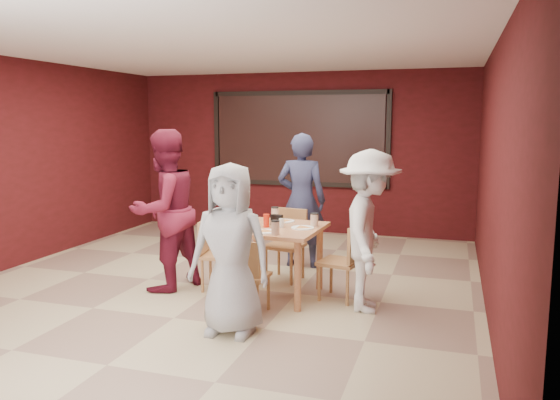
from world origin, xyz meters
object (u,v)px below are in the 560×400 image
(chair_back, at_px, (287,240))
(diner_back, at_px, (302,200))
(chair_front, at_px, (246,273))
(diner_left, at_px, (165,210))
(dining_table, at_px, (275,235))
(chair_right, at_px, (345,258))
(diner_right, at_px, (369,231))
(chair_left, at_px, (213,250))
(diner_front, at_px, (230,249))

(chair_back, height_order, diner_back, diner_back)
(chair_front, height_order, diner_back, diner_back)
(diner_back, height_order, diner_left, diner_left)
(dining_table, relative_size, chair_back, 1.21)
(chair_right, relative_size, diner_right, 0.51)
(chair_left, relative_size, diner_front, 0.52)
(dining_table, relative_size, chair_front, 1.33)
(chair_front, distance_m, diner_front, 0.58)
(chair_back, distance_m, chair_left, 0.97)
(diner_right, bearing_deg, chair_front, 109.91)
(diner_left, bearing_deg, diner_front, 71.60)
(chair_back, relative_size, diner_right, 0.52)
(chair_right, height_order, diner_right, diner_right)
(chair_back, bearing_deg, chair_front, -90.60)
(dining_table, relative_size, diner_back, 0.58)
(chair_back, distance_m, diner_left, 1.56)
(chair_left, relative_size, diner_back, 0.46)
(diner_front, distance_m, diner_left, 1.62)
(chair_front, bearing_deg, dining_table, 83.30)
(chair_right, distance_m, diner_front, 1.53)
(dining_table, height_order, chair_front, dining_table)
(chair_right, bearing_deg, diner_back, 124.28)
(chair_back, xyz_separation_m, chair_right, (0.85, -0.61, -0.01))
(chair_right, bearing_deg, chair_left, -177.76)
(chair_left, xyz_separation_m, diner_front, (0.72, -1.18, 0.33))
(chair_right, distance_m, diner_right, 0.51)
(chair_front, relative_size, chair_back, 0.91)
(diner_back, distance_m, diner_right, 1.85)
(chair_front, xyz_separation_m, diner_back, (0.02, 2.01, 0.46))
(dining_table, height_order, diner_right, diner_right)
(chair_front, distance_m, chair_left, 0.99)
(diner_right, bearing_deg, diner_back, 32.10)
(chair_back, bearing_deg, chair_right, -35.79)
(chair_back, relative_size, diner_left, 0.47)
(diner_front, bearing_deg, diner_left, 139.26)
(diner_front, height_order, diner_left, diner_left)
(chair_front, bearing_deg, chair_right, 41.70)
(diner_front, xyz_separation_m, diner_left, (-1.25, 1.02, 0.14))
(dining_table, distance_m, diner_right, 1.09)
(dining_table, xyz_separation_m, chair_front, (-0.08, -0.69, -0.25))
(chair_left, xyz_separation_m, diner_back, (0.71, 1.30, 0.44))
(diner_front, relative_size, diner_left, 0.85)
(diner_front, xyz_separation_m, diner_back, (-0.01, 2.48, 0.11))
(chair_back, height_order, diner_left, diner_left)
(dining_table, relative_size, diner_right, 0.63)
(chair_back, xyz_separation_m, diner_back, (0.01, 0.63, 0.41))
(dining_table, distance_m, chair_front, 0.74)
(chair_left, height_order, diner_front, diner_front)
(chair_back, distance_m, diner_right, 1.45)
(chair_front, relative_size, diner_right, 0.47)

